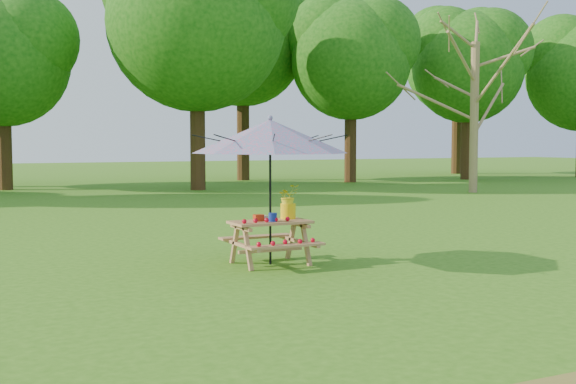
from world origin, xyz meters
name	(u,v)px	position (x,y,z in m)	size (l,w,h in m)	color
ground	(543,298)	(0.00, 0.00, 0.00)	(120.00, 120.00, 0.00)	#346C14
picnic_table	(270,243)	(-1.95, 3.58, 0.33)	(1.20, 1.32, 0.67)	#A5734A
patio_umbrella	(270,137)	(-1.95, 3.58, 1.95)	(3.08, 3.08, 2.27)	black
produce_bins	(266,218)	(-2.03, 3.59, 0.72)	(0.30, 0.42, 0.13)	#B52B0E
tomatoes_row	(266,220)	(-2.10, 3.40, 0.71)	(0.77, 0.13, 0.07)	red
flower_bucket	(288,200)	(-1.58, 3.73, 0.96)	(0.36, 0.32, 0.54)	yellow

